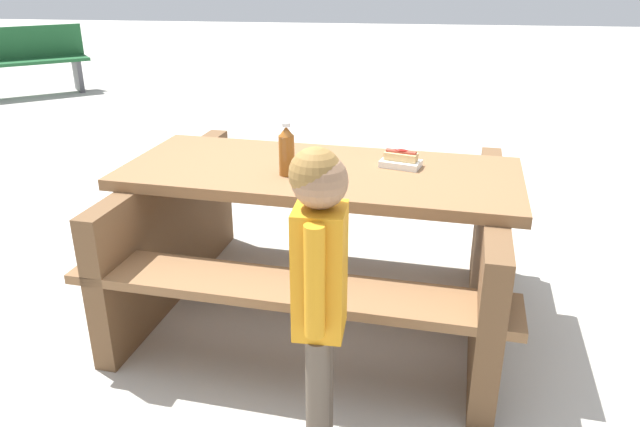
{
  "coord_description": "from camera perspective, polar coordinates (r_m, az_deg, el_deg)",
  "views": [
    {
      "loc": [
        0.34,
        -2.62,
        1.63
      ],
      "look_at": [
        0.0,
        0.0,
        0.52
      ],
      "focal_mm": 34.18,
      "sensor_mm": 36.0,
      "label": 1
    }
  ],
  "objects": [
    {
      "name": "hotdog_tray",
      "position": [
        2.82,
        7.57,
        4.98
      ],
      "size": [
        0.2,
        0.16,
        0.08
      ],
      "color": "white",
      "rests_on": "picnic_table"
    },
    {
      "name": "child_in_coat",
      "position": [
        1.92,
        -0.06,
        -5.55
      ],
      "size": [
        0.18,
        0.28,
        1.13
      ],
      "color": "brown",
      "rests_on": "ground"
    },
    {
      "name": "ground_plane",
      "position": [
        3.11,
        0.0,
        -8.97
      ],
      "size": [
        30.0,
        30.0,
        0.0
      ],
      "primitive_type": "plane",
      "color": "#B7B2A8",
      "rests_on": "ground"
    },
    {
      "name": "park_bench_mid",
      "position": [
        8.89,
        -25.89,
        12.84
      ],
      "size": [
        1.42,
        1.25,
        0.85
      ],
      "color": "#1E592D",
      "rests_on": "ground"
    },
    {
      "name": "soda_bottle",
      "position": [
        2.67,
        -3.15,
        5.87
      ],
      "size": [
        0.07,
        0.07,
        0.24
      ],
      "color": "brown",
      "rests_on": "picnic_table"
    },
    {
      "name": "picnic_table",
      "position": [
        2.9,
        0.0,
        -1.46
      ],
      "size": [
        1.94,
        1.58,
        0.75
      ],
      "color": "brown",
      "rests_on": "ground"
    }
  ]
}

